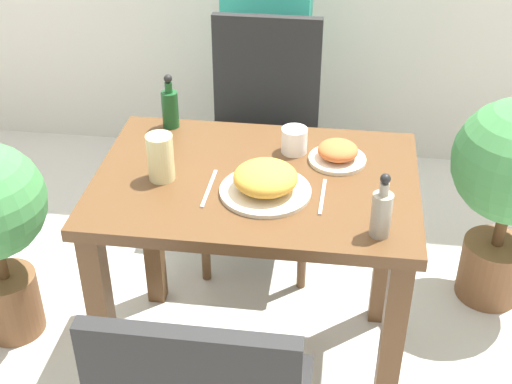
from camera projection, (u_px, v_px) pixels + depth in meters
name	position (u px, v px, depth m)	size (l,w,h in m)	color
ground_plane	(256.00, 360.00, 2.37)	(16.00, 16.00, 0.00)	beige
dining_table	(256.00, 217.00, 2.05)	(0.90, 0.63, 0.72)	brown
chair_far	(263.00, 129.00, 2.64)	(0.42, 0.42, 0.91)	black
food_plate	(265.00, 181.00, 1.89)	(0.25, 0.25, 0.09)	beige
side_plate	(338.00, 153.00, 2.04)	(0.17, 0.17, 0.06)	beige
drink_cup	(294.00, 140.00, 2.08)	(0.08, 0.08, 0.08)	white
juice_glass	(161.00, 157.00, 1.94)	(0.07, 0.07, 0.13)	beige
sauce_bottle	(170.00, 107.00, 2.19)	(0.05, 0.05, 0.17)	#194C23
condiment_bottle	(382.00, 212.00, 1.72)	(0.05, 0.05, 0.17)	gray
fork_utensil	(209.00, 188.00, 1.93)	(0.01, 0.18, 0.00)	silver
spoon_utensil	(322.00, 196.00, 1.89)	(0.01, 0.17, 0.00)	silver
person_figure	(267.00, 73.00, 2.92)	(0.34, 0.22, 1.17)	#2D3347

